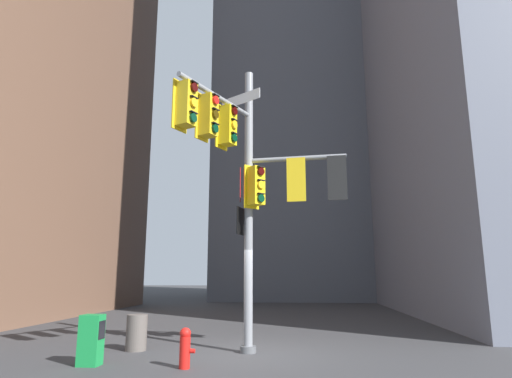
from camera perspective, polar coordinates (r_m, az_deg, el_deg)
name	(u,v)px	position (r m, az deg, el deg)	size (l,w,h in m)	color
ground	(248,353)	(11.09, -1.08, -21.21)	(120.00, 120.00, 0.00)	#38383A
building_mid_block	(299,50)	(41.23, 5.75, 18.19)	(13.35, 13.35, 44.39)	#4C5460
signal_pole_assembly	(252,168)	(10.62, -0.51, 2.78)	(3.94, 2.98, 7.38)	gray
fire_hydrant	(185,347)	(9.40, -9.54, -20.26)	(0.33, 0.23, 0.81)	red
newspaper_box	(91,340)	(10.16, -21.34, -18.41)	(0.45, 0.36, 1.04)	#198C3F
trash_bin	(137,332)	(11.72, -15.80, -18.11)	(0.52, 0.52, 0.88)	#59514C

